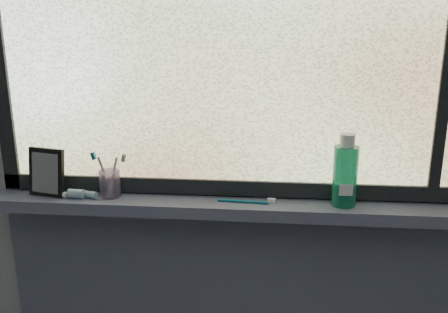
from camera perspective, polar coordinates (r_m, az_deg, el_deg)
wall_back at (r=1.60m, az=2.16°, el=3.55°), size 3.00×0.01×2.50m
windowsill at (r=1.60m, az=1.91°, el=-5.80°), size 1.62×0.14×0.04m
window_pane at (r=1.54m, az=2.22°, el=13.59°), size 1.50×0.01×1.00m
frame_bottom at (r=1.63m, az=2.03°, el=-3.54°), size 1.60×0.03×0.05m
vanity_mirror at (r=1.72m, az=-19.62°, el=-1.69°), size 0.14×0.09×0.16m
toothpaste_tube at (r=1.68m, az=-15.97°, el=-4.13°), size 0.17×0.06×0.03m
toothbrush_cup at (r=1.66m, az=-12.92°, el=-3.03°), size 0.07×0.07×0.09m
toothbrush_lying at (r=1.58m, az=2.15°, el=-5.07°), size 0.20×0.03×0.01m
mouthwash_bottle at (r=1.57m, az=13.70°, el=-1.51°), size 0.10×0.10×0.19m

